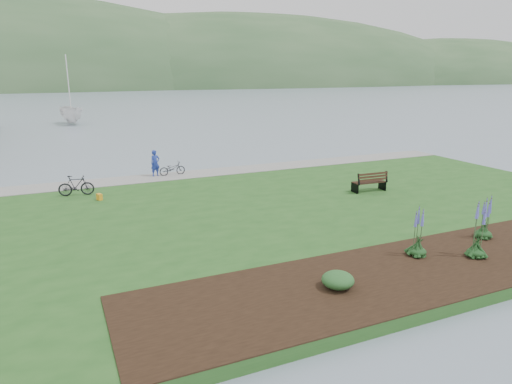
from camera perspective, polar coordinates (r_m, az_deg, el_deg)
ground at (r=23.48m, az=1.59°, el=-1.69°), size 600.00×600.00×0.00m
lawn at (r=21.72m, az=3.87°, el=-2.56°), size 34.00×20.00×0.40m
shoreline_path at (r=29.55m, az=-4.18°, el=2.59°), size 34.00×2.20×0.03m
garden_bed at (r=17.66m, az=24.92°, el=-7.43°), size 24.00×4.40×0.04m
far_hillside at (r=192.71m, az=-15.47°, el=12.45°), size 580.00×80.00×38.00m
park_bench at (r=25.21m, az=14.10°, el=1.29°), size 1.86×0.82×1.13m
person at (r=28.63m, az=-12.50°, el=3.80°), size 0.80×0.66×1.92m
bicycle_a at (r=28.85m, az=-10.43°, el=2.91°), size 0.64×1.64×0.85m
bicycle_b at (r=25.48m, az=-21.57°, el=0.75°), size 0.80×1.83×1.07m
sailboat at (r=63.99m, az=-21.95°, el=7.86°), size 12.14×12.29×27.55m
pannier at (r=24.28m, az=-18.99°, el=-0.58°), size 0.30×0.35×0.32m
echium_0 at (r=17.50m, az=26.08°, el=-4.39°), size 0.62×0.62×2.31m
echium_1 at (r=19.68m, az=26.69°, el=-3.37°), size 0.62×0.62×1.75m
echium_4 at (r=16.83m, az=19.72°, el=-4.80°), size 0.62×0.62×2.10m
shrub_0 at (r=14.05m, az=10.20°, el=-10.77°), size 0.98×0.98×0.49m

